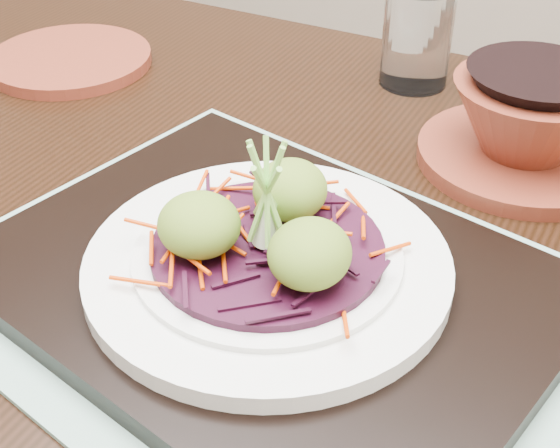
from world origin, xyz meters
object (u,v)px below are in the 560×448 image
at_px(white_plate, 268,263).
at_px(water_glass, 417,37).
at_px(dining_table, 264,364).
at_px(terracotta_bowl_set, 528,128).
at_px(terracotta_side_plate, 70,60).
at_px(serving_tray, 268,282).

relative_size(white_plate, water_glass, 2.47).
bearing_deg(water_glass, dining_table, -93.69).
relative_size(water_glass, terracotta_bowl_set, 0.48).
xyz_separation_m(terracotta_side_plate, water_glass, (0.34, 0.10, 0.04)).
relative_size(terracotta_side_plate, terracotta_bowl_set, 0.84).
bearing_deg(white_plate, terracotta_side_plate, 143.02).
bearing_deg(water_glass, serving_tray, -90.46).
height_order(dining_table, terracotta_bowl_set, terracotta_bowl_set).
height_order(serving_tray, terracotta_bowl_set, terracotta_bowl_set).
relative_size(serving_tray, water_glass, 3.81).
distance_m(serving_tray, water_glass, 0.35).
bearing_deg(terracotta_bowl_set, water_glass, 137.73).
distance_m(dining_table, terracotta_side_plate, 0.40).
bearing_deg(water_glass, terracotta_side_plate, -163.79).
xyz_separation_m(dining_table, terracotta_bowl_set, (0.14, 0.21, 0.13)).
relative_size(serving_tray, terracotta_bowl_set, 1.83).
xyz_separation_m(white_plate, terracotta_bowl_set, (0.13, 0.24, 0.00)).
bearing_deg(white_plate, serving_tray, 0.00).
relative_size(white_plate, terracotta_bowl_set, 1.19).
distance_m(white_plate, terracotta_bowl_set, 0.27).
xyz_separation_m(dining_table, serving_tray, (0.02, -0.03, 0.11)).
relative_size(serving_tray, white_plate, 1.54).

